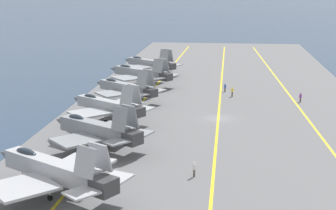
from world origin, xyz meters
TOP-DOWN VIEW (x-y plane):
  - ground_plane at (0.00, 0.00)m, footprint 2000.00×2000.00m
  - carrier_deck at (0.00, 0.00)m, footprint 208.03×51.85m
  - deck_stripe_foul_line at (0.00, -14.26)m, footprint 187.01×9.76m
  - deck_stripe_centerline at (0.00, 0.00)m, footprint 187.23×0.36m
  - deck_stripe_edge_line at (0.00, 14.26)m, footprint 187.18×4.82m
  - parked_jet_nearest at (-32.27, 16.16)m, footprint 14.12×16.80m
  - parked_jet_second at (-16.89, 15.63)m, footprint 13.06×15.07m
  - parked_jet_third at (-3.79, 17.22)m, footprint 13.22×14.98m
  - parked_jet_fourth at (10.26, 17.15)m, footprint 12.72×14.79m
  - parked_jet_fifth at (25.47, 17.08)m, footprint 13.84×16.56m
  - parked_jet_sixth at (39.23, 17.18)m, footprint 14.09×15.52m
  - crew_yellow_vest at (16.41, -2.26)m, footprint 0.32×0.42m
  - crew_purple_vest at (13.25, -14.56)m, footprint 0.43×0.46m
  - crew_blue_vest at (20.65, -0.86)m, footprint 0.46×0.44m
  - crew_white_vest at (-25.71, 2.13)m, footprint 0.46×0.41m

SIDE VIEW (x-z plane):
  - ground_plane at x=0.00m, z-range 0.00..0.00m
  - carrier_deck at x=0.00m, z-range 0.00..0.40m
  - deck_stripe_foul_line at x=0.00m, z-range 0.40..0.41m
  - deck_stripe_centerline at x=0.00m, z-range 0.40..0.41m
  - deck_stripe_edge_line at x=0.00m, z-range 0.40..0.41m
  - crew_blue_vest at x=20.65m, z-range 0.48..2.18m
  - crew_purple_vest at x=13.25m, z-range 0.48..2.22m
  - crew_white_vest at x=-25.71m, z-range 0.49..2.27m
  - crew_yellow_vest at x=16.41m, z-range 0.49..2.35m
  - parked_jet_fourth at x=10.26m, z-range -0.32..6.14m
  - parked_jet_sixth at x=39.23m, z-range -0.24..6.11m
  - parked_jet_second at x=-16.89m, z-range -0.28..6.17m
  - parked_jet_third at x=-3.79m, z-range -0.26..6.22m
  - parked_jet_fifth at x=25.47m, z-range -0.08..6.10m
  - parked_jet_nearest at x=-32.27m, z-range -0.16..6.33m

